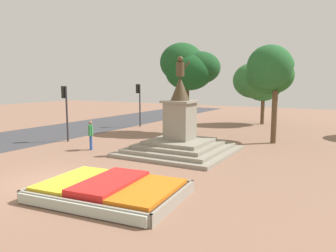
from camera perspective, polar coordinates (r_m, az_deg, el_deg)
The scene contains 9 objects.
ground_plane at distance 14.09m, azimuth -19.50°, elevation -9.09°, with size 86.90×86.90×0.00m, color #8C6651.
flower_planter at distance 11.70m, azimuth -10.20°, elevation -10.91°, with size 5.29×3.98×0.61m.
statue_monument at distance 18.35m, azimuth 2.08°, elevation -2.00°, with size 5.71×5.71×5.35m.
traffic_light_mid_block at distance 22.77m, azimuth -17.43°, elevation 3.86°, with size 0.42×0.30×3.69m.
traffic_light_far_corner at distance 29.16m, azimuth -5.10°, elevation 5.05°, with size 0.41×0.29×3.77m.
pedestrian_with_handbag at distance 19.66m, azimuth -13.32°, elevation -1.21°, with size 0.39×0.49×1.72m.
park_tree_far_left at distance 31.77m, azimuth 15.47°, elevation 7.54°, with size 4.41×4.33×5.75m.
park_tree_street_side at distance 22.44m, azimuth 17.41°, elevation 9.30°, with size 3.20×4.04×6.26m.
park_tree_mid_canopy at distance 25.50m, azimuth 3.64°, elevation 10.14°, with size 4.69×3.72×6.96m.
Camera 1 is at (10.27, -8.80, 3.96)m, focal length 35.00 mm.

